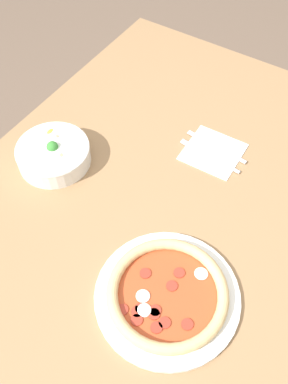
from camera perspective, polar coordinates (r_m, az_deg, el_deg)
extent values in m
plane|color=brown|center=(1.77, 0.52, -14.82)|extent=(8.00, 8.00, 0.00)
cube|color=#99724C|center=(1.13, 0.79, -1.18)|extent=(1.40, 0.96, 0.03)
cylinder|color=olive|center=(1.91, 0.22, 10.85)|extent=(0.06, 0.06, 0.70)
cylinder|color=white|center=(0.98, 3.11, -13.69)|extent=(0.33, 0.33, 0.01)
torus|color=#DBB77A|center=(0.96, 3.16, -13.25)|extent=(0.27, 0.27, 0.03)
cylinder|color=#B74723|center=(0.97, 3.13, -13.48)|extent=(0.24, 0.24, 0.01)
cylinder|color=#A83323|center=(0.95, 1.34, -15.95)|extent=(0.03, 0.03, 0.00)
cylinder|color=#A83323|center=(0.99, 0.18, -10.78)|extent=(0.03, 0.03, 0.00)
cylinder|color=#A83323|center=(0.98, 3.73, -12.38)|extent=(0.03, 0.03, 0.00)
cylinder|color=#A83323|center=(0.95, 1.50, -15.52)|extent=(0.03, 0.03, 0.00)
cylinder|color=#A83323|center=(0.95, 5.79, -17.14)|extent=(0.03, 0.03, 0.00)
cylinder|color=#A83323|center=(0.99, 4.71, -10.68)|extent=(0.03, 0.03, 0.00)
cylinder|color=#A83323|center=(0.95, 2.77, -17.01)|extent=(0.03, 0.03, 0.00)
cylinder|color=#A83323|center=(0.95, -0.98, -16.70)|extent=(0.03, 0.03, 0.00)
cylinder|color=#A83323|center=(0.96, -0.42, -15.26)|extent=(0.03, 0.03, 0.00)
cylinder|color=#A83323|center=(0.94, 1.67, -17.61)|extent=(0.03, 0.03, 0.00)
cylinder|color=#A83323|center=(0.96, -2.91, -15.40)|extent=(0.03, 0.03, 0.00)
cylinder|color=#A83323|center=(0.95, -0.93, -15.65)|extent=(0.03, 0.03, 0.00)
ellipsoid|color=silver|center=(1.00, 7.64, -10.73)|extent=(0.03, 0.03, 0.01)
ellipsoid|color=silver|center=(0.97, -0.14, -13.69)|extent=(0.03, 0.03, 0.01)
ellipsoid|color=silver|center=(0.95, 0.03, -15.46)|extent=(0.03, 0.03, 0.01)
cylinder|color=white|center=(1.21, -11.94, 4.91)|extent=(0.20, 0.20, 0.06)
torus|color=white|center=(1.19, -12.13, 5.64)|extent=(0.20, 0.20, 0.01)
ellipsoid|color=#998466|center=(1.18, -10.09, 5.46)|extent=(0.03, 0.04, 0.02)
ellipsoid|color=tan|center=(1.22, -11.19, 6.47)|extent=(0.04, 0.04, 0.02)
ellipsoid|color=tan|center=(1.21, -14.97, 4.98)|extent=(0.04, 0.04, 0.02)
ellipsoid|color=tan|center=(1.17, -10.90, 4.63)|extent=(0.04, 0.04, 0.02)
ellipsoid|color=#998466|center=(1.18, -12.31, 4.76)|extent=(0.03, 0.04, 0.02)
ellipsoid|color=#998466|center=(1.22, -11.39, 7.06)|extent=(0.04, 0.04, 0.02)
sphere|color=#388433|center=(1.19, -12.11, 5.91)|extent=(0.03, 0.03, 0.03)
ellipsoid|color=yellow|center=(1.23, -12.37, 7.69)|extent=(0.04, 0.02, 0.02)
cube|color=white|center=(1.24, 9.19, 5.31)|extent=(0.16, 0.16, 0.00)
cube|color=silver|center=(1.21, 9.88, 4.11)|extent=(0.02, 0.14, 0.00)
cube|color=silver|center=(1.25, 6.25, 6.42)|extent=(0.01, 0.06, 0.00)
cube|color=silver|center=(1.24, 6.13, 6.31)|extent=(0.01, 0.06, 0.00)
cube|color=silver|center=(1.24, 6.02, 6.20)|extent=(0.01, 0.06, 0.00)
cube|color=silver|center=(1.24, 5.91, 6.09)|extent=(0.01, 0.06, 0.00)
cube|color=silver|center=(1.23, 11.90, 4.69)|extent=(0.02, 0.08, 0.01)
cube|color=silver|center=(1.26, 8.12, 6.80)|extent=(0.03, 0.12, 0.00)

